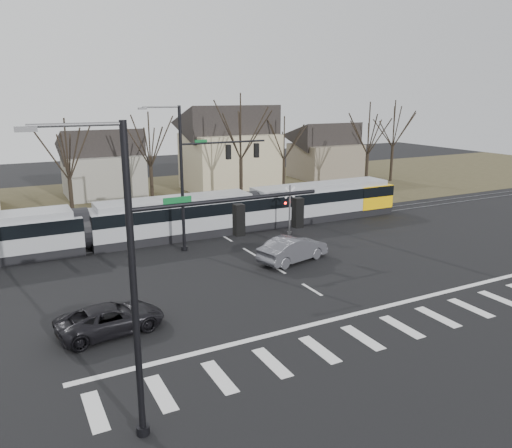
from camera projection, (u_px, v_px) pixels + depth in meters
name	position (u px, v px, depth m)	size (l,w,h in m)	color
ground	(332.00, 302.00, 27.01)	(140.00, 140.00, 0.00)	black
grass_verge	(159.00, 197.00, 54.50)	(140.00, 28.00, 0.01)	#38331E
crosswalk	(383.00, 332.00, 23.57)	(27.00, 2.60, 0.01)	silver
stop_line	(353.00, 314.00, 25.46)	(28.00, 0.35, 0.01)	silver
lane_dashes	(217.00, 232.00, 40.75)	(0.18, 30.00, 0.01)	silver
rail_pair	(218.00, 232.00, 40.58)	(90.00, 1.52, 0.06)	#59595E
tram	(173.00, 216.00, 38.71)	(42.01, 3.12, 3.18)	gray
sedan	(293.00, 249.00, 33.45)	(5.45, 3.04, 1.70)	#47474D
suv	(111.00, 319.00, 23.41)	(5.23, 2.89, 1.38)	black
signal_pole_near_left	(183.00, 264.00, 15.78)	(9.28, 0.44, 10.20)	black
signal_pole_far	(203.00, 170.00, 35.24)	(9.28, 0.44, 10.20)	black
rail_crossing_signal	(290.00, 211.00, 39.76)	(1.08, 0.36, 4.00)	#59595B
tree_row	(194.00, 157.00, 48.98)	(59.20, 7.20, 10.00)	black
house_b	(102.00, 160.00, 54.71)	(8.64, 7.56, 7.65)	gray
house_c	(230.00, 145.00, 58.06)	(10.80, 8.64, 10.10)	tan
house_d	(325.00, 148.00, 66.79)	(8.64, 7.56, 7.65)	#6C6150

